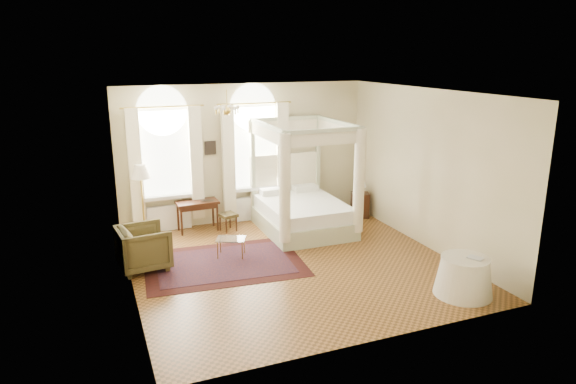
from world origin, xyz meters
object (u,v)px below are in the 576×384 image
at_px(nightstand, 360,205).
at_px(side_table, 464,276).
at_px(stool, 228,216).
at_px(armchair, 144,248).
at_px(coffee_table, 231,240).
at_px(canopy_bed, 303,207).
at_px(writing_desk, 197,205).
at_px(floor_lamp, 141,175).

relative_size(nightstand, side_table, 0.62).
xyz_separation_m(stool, side_table, (2.85, -4.61, -0.02)).
distance_m(armchair, coffee_table, 1.69).
distance_m(canopy_bed, stool, 1.74).
height_order(coffee_table, side_table, side_table).
bearing_deg(side_table, writing_desk, 125.54).
bearing_deg(writing_desk, side_table, -54.46).
height_order(armchair, floor_lamp, floor_lamp).
relative_size(coffee_table, floor_lamp, 0.42).
distance_m(canopy_bed, side_table, 4.20).
bearing_deg(nightstand, stool, 176.75).
bearing_deg(side_table, canopy_bed, 107.18).
bearing_deg(nightstand, writing_desk, 173.33).
xyz_separation_m(canopy_bed, floor_lamp, (-3.44, 0.97, 0.83)).
xyz_separation_m(canopy_bed, side_table, (1.24, -4.01, -0.24)).
distance_m(canopy_bed, coffee_table, 2.19).
xyz_separation_m(writing_desk, side_table, (3.49, -4.89, -0.27)).
relative_size(coffee_table, side_table, 0.69).
relative_size(armchair, coffee_table, 1.35).
relative_size(armchair, floor_lamp, 0.56).
bearing_deg(nightstand, coffee_table, -160.15).
height_order(nightstand, side_table, side_table).
relative_size(canopy_bed, writing_desk, 2.62).
bearing_deg(floor_lamp, armchair, -96.70).
height_order(stool, floor_lamp, floor_lamp).
bearing_deg(writing_desk, armchair, -128.53).
xyz_separation_m(writing_desk, armchair, (-1.41, -1.77, -0.18)).
distance_m(armchair, floor_lamp, 2.11).
distance_m(canopy_bed, armchair, 3.77).
distance_m(armchair, side_table, 5.81).
height_order(writing_desk, stool, writing_desk).
bearing_deg(coffee_table, canopy_bed, 25.05).
height_order(armchair, side_table, armchair).
bearing_deg(nightstand, floor_lamp, 173.87).
height_order(writing_desk, side_table, writing_desk).
bearing_deg(coffee_table, writing_desk, 98.94).
bearing_deg(floor_lamp, side_table, -46.76).
bearing_deg(writing_desk, canopy_bed, -21.42).
xyz_separation_m(armchair, coffee_table, (1.69, -0.04, -0.07)).
xyz_separation_m(nightstand, stool, (-3.35, 0.19, 0.04)).
relative_size(writing_desk, armchair, 1.04).
bearing_deg(stool, nightstand, -3.25).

